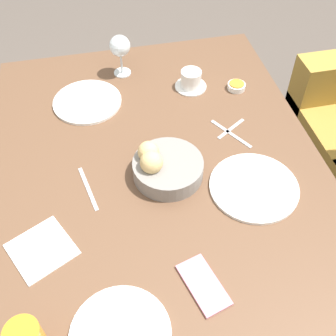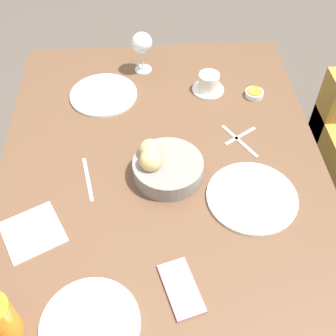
{
  "view_description": "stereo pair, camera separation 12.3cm",
  "coord_description": "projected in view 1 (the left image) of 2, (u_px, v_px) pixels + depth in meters",
  "views": [
    {
      "loc": [
        0.78,
        -0.16,
        1.71
      ],
      "look_at": [
        -0.02,
        0.01,
        0.78
      ],
      "focal_mm": 45.0,
      "sensor_mm": 36.0,
      "label": 1
    },
    {
      "loc": [
        0.79,
        -0.04,
        1.71
      ],
      "look_at": [
        -0.02,
        0.01,
        0.78
      ],
      "focal_mm": 45.0,
      "sensor_mm": 36.0,
      "label": 2
    }
  ],
  "objects": [
    {
      "name": "ground_plane",
      "position": [
        166.0,
        292.0,
        1.81
      ],
      "size": [
        10.0,
        10.0,
        0.0
      ],
      "primitive_type": "plane",
      "color": "#564C44"
    },
    {
      "name": "dining_table",
      "position": [
        165.0,
        199.0,
        1.31
      ],
      "size": [
        1.42,
        0.99,
        0.75
      ],
      "color": "brown",
      "rests_on": "ground_plane"
    },
    {
      "name": "bread_basket",
      "position": [
        165.0,
        166.0,
        1.23
      ],
      "size": [
        0.21,
        0.21,
        0.11
      ],
      "color": "gray",
      "rests_on": "dining_table"
    },
    {
      "name": "plate_near_left",
      "position": [
        87.0,
        102.0,
        1.47
      ],
      "size": [
        0.24,
        0.24,
        0.01
      ],
      "color": "white",
      "rests_on": "dining_table"
    },
    {
      "name": "plate_near_right",
      "position": [
        120.0,
        334.0,
        0.94
      ],
      "size": [
        0.23,
        0.23,
        0.01
      ],
      "color": "white",
      "rests_on": "dining_table"
    },
    {
      "name": "plate_far_center",
      "position": [
        254.0,
        187.0,
        1.22
      ],
      "size": [
        0.26,
        0.26,
        0.01
      ],
      "color": "white",
      "rests_on": "dining_table"
    },
    {
      "name": "wine_glass",
      "position": [
        120.0,
        47.0,
        1.5
      ],
      "size": [
        0.08,
        0.08,
        0.16
      ],
      "color": "silver",
      "rests_on": "dining_table"
    },
    {
      "name": "coffee_cup",
      "position": [
        191.0,
        80.0,
        1.51
      ],
      "size": [
        0.11,
        0.11,
        0.07
      ],
      "color": "white",
      "rests_on": "dining_table"
    },
    {
      "name": "jam_bowl_honey",
      "position": [
        236.0,
        86.0,
        1.52
      ],
      "size": [
        0.06,
        0.06,
        0.02
      ],
      "color": "white",
      "rests_on": "dining_table"
    },
    {
      "name": "fork_silver",
      "position": [
        88.0,
        189.0,
        1.22
      ],
      "size": [
        0.17,
        0.04,
        0.0
      ],
      "color": "#B7B7BC",
      "rests_on": "dining_table"
    },
    {
      "name": "knife_silver",
      "position": [
        231.0,
        134.0,
        1.37
      ],
      "size": [
        0.15,
        0.1,
        0.0
      ],
      "color": "#B7B7BC",
      "rests_on": "dining_table"
    },
    {
      "name": "spoon_coffee",
      "position": [
        231.0,
        129.0,
        1.39
      ],
      "size": [
        0.08,
        0.11,
        0.0
      ],
      "color": "#B7B7BC",
      "rests_on": "dining_table"
    },
    {
      "name": "napkin",
      "position": [
        42.0,
        249.0,
        1.09
      ],
      "size": [
        0.2,
        0.2,
        0.0
      ],
      "color": "white",
      "rests_on": "dining_table"
    },
    {
      "name": "cell_phone",
      "position": [
        203.0,
        285.0,
        1.02
      ],
      "size": [
        0.16,
        0.11,
        0.01
      ],
      "color": "pink",
      "rests_on": "dining_table"
    }
  ]
}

